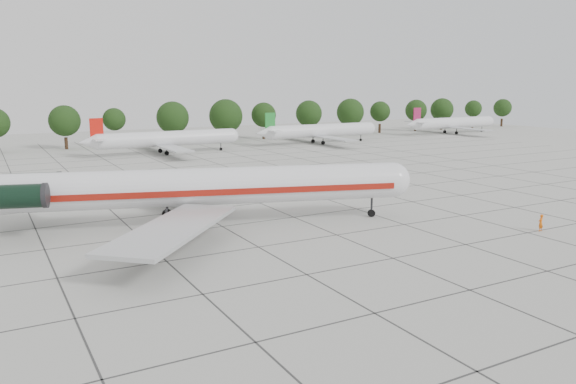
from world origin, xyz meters
name	(u,v)px	position (x,y,z in m)	size (l,w,h in m)	color
ground	(337,235)	(0.00, 0.00, 0.00)	(260.00, 260.00, 0.00)	#B6B6AE
apron_joints	(264,205)	(0.00, 15.00, 0.01)	(170.00, 170.00, 0.02)	#383838
main_airliner	(173,187)	(-12.06, 10.25, 3.88)	(45.89, 35.14, 10.97)	silver
ground_crew	(541,223)	(17.56, -8.13, 0.80)	(0.59, 0.39, 1.61)	orange
bg_airliner_c	(167,139)	(4.66, 66.98, 2.91)	(28.24, 27.20, 7.40)	silver
bg_airliner_d	(321,131)	(41.79, 68.77, 2.91)	(28.24, 27.20, 7.40)	silver
bg_airliner_e	(453,123)	(87.88, 73.11, 2.91)	(28.24, 27.20, 7.40)	silver
tree_line	(65,121)	(-11.68, 85.00, 5.98)	(249.86, 8.44, 10.22)	#332114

